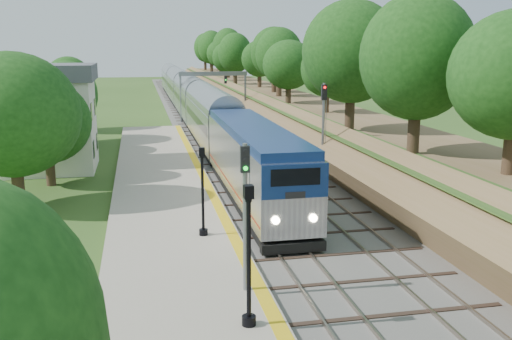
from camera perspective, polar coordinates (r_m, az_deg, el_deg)
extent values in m
cube|color=#4C4944|center=(76.16, -5.10, 5.32)|extent=(9.50, 170.00, 0.12)
cube|color=gray|center=(75.88, -7.15, 5.35)|extent=(0.08, 170.00, 0.16)
cube|color=gray|center=(76.01, -6.06, 5.39)|extent=(0.08, 170.00, 0.16)
cube|color=gray|center=(76.29, -4.14, 5.45)|extent=(0.08, 170.00, 0.16)
cube|color=gray|center=(76.49, -3.07, 5.48)|extent=(0.08, 170.00, 0.16)
cube|color=gray|center=(32.46, -8.78, -4.24)|extent=(6.40, 68.00, 0.38)
cube|color=gold|center=(32.65, -3.79, -3.66)|extent=(0.55, 68.00, 0.01)
cube|color=brown|center=(77.64, 1.91, 6.56)|extent=(9.00, 170.00, 3.00)
cube|color=brown|center=(76.84, -0.94, 6.36)|extent=(4.47, 170.00, 4.54)
cylinder|color=#332316|center=(30.49, 21.47, 1.92)|extent=(0.60, 0.60, 2.62)
sphere|color=#143C10|center=(30.09, 22.01, 8.60)|extent=(5.70, 5.70, 5.70)
cylinder|color=#332316|center=(77.06, 0.83, 8.62)|extent=(0.60, 0.60, 2.62)
sphere|color=#143C10|center=(76.91, 0.83, 11.27)|extent=(5.70, 5.70, 5.70)
cylinder|color=#332316|center=(126.29, -4.13, 10.07)|extent=(0.60, 0.60, 2.62)
sphere|color=#143C10|center=(126.19, -4.16, 11.69)|extent=(5.70, 5.70, 5.70)
cube|color=white|center=(46.10, -20.87, 4.11)|extent=(8.00, 6.00, 6.80)
cube|color=#4E5055|center=(45.75, -21.25, 9.07)|extent=(8.60, 6.60, 1.20)
cube|color=black|center=(44.10, -15.92, 2.00)|extent=(0.05, 1.10, 1.30)
cube|color=black|center=(47.64, -15.62, 2.76)|extent=(0.05, 1.10, 1.30)
cube|color=black|center=(43.70, -16.14, 5.61)|extent=(0.05, 1.10, 1.30)
cube|color=black|center=(47.27, -15.82, 6.11)|extent=(0.05, 1.10, 1.30)
cylinder|color=slate|center=(70.56, -7.52, 7.18)|extent=(0.24, 0.24, 6.20)
cylinder|color=slate|center=(71.58, -1.07, 7.36)|extent=(0.24, 0.24, 6.20)
cube|color=slate|center=(70.76, -4.31, 9.58)|extent=(8.40, 0.25, 0.50)
cube|color=black|center=(70.38, -6.33, 8.91)|extent=(0.30, 0.20, 0.90)
cube|color=black|center=(70.86, -3.07, 8.99)|extent=(0.30, 0.20, 0.90)
cylinder|color=#332316|center=(42.26, -18.80, 0.58)|extent=(0.60, 0.60, 2.45)
sphere|color=#143C10|center=(41.74, -19.11, 5.05)|extent=(5.32, 5.32, 5.32)
cylinder|color=#332316|center=(57.94, -16.93, 3.76)|extent=(0.60, 0.60, 2.45)
sphere|color=#143C10|center=(57.56, -17.14, 7.03)|extent=(5.32, 5.32, 5.32)
cube|color=black|center=(34.30, -0.22, -2.49)|extent=(2.80, 17.55, 0.61)
cube|color=#B7BAC1|center=(33.84, -0.22, 0.83)|extent=(3.05, 18.28, 3.45)
cube|color=navy|center=(33.50, -0.22, 4.10)|extent=(2.93, 17.55, 0.45)
cube|color=navy|center=(24.92, 3.94, -1.14)|extent=(3.02, 0.10, 1.52)
cube|color=black|center=(24.83, 3.98, -0.71)|extent=(2.23, 0.06, 0.76)
cube|color=maroon|center=(34.09, -0.22, -1.09)|extent=(3.07, 17.92, 0.10)
cube|color=#B7BAC1|center=(53.28, -4.46, 4.67)|extent=(3.05, 20.31, 3.96)
cube|color=#B7BAC1|center=(73.94, -6.52, 6.79)|extent=(3.05, 20.31, 3.96)
cube|color=#B7BAC1|center=(94.72, -7.69, 7.98)|extent=(3.05, 20.31, 3.96)
cube|color=#B7BAC1|center=(115.54, -8.43, 8.74)|extent=(3.05, 20.31, 3.96)
cylinder|color=black|center=(19.39, -0.71, -14.81)|extent=(0.47, 0.47, 0.32)
cylinder|color=black|center=(18.53, -0.73, -9.08)|extent=(0.15, 0.15, 4.16)
cube|color=black|center=(17.82, -0.75, -2.19)|extent=(0.31, 0.31, 0.43)
cube|color=silver|center=(17.82, -0.75, -2.19)|extent=(0.22, 0.22, 0.32)
cylinder|color=black|center=(27.91, -5.28, -6.20)|extent=(0.43, 0.43, 0.29)
cylinder|color=black|center=(27.37, -5.35, -2.44)|extent=(0.14, 0.14, 3.78)
cube|color=black|center=(26.91, -5.44, 1.85)|extent=(0.28, 0.28, 0.39)
cube|color=silver|center=(26.91, -5.44, 1.85)|extent=(0.20, 0.20, 0.29)
cylinder|color=slate|center=(20.98, -1.09, -4.87)|extent=(0.17, 0.17, 5.60)
cube|color=black|center=(20.43, -1.11, 1.09)|extent=(0.33, 0.21, 0.97)
cylinder|color=#0CE526|center=(20.31, -1.05, 1.02)|extent=(0.15, 0.06, 0.15)
cylinder|color=slate|center=(40.82, 6.73, 3.96)|extent=(0.19, 0.19, 6.69)
cube|color=black|center=(40.52, 6.82, 7.73)|extent=(0.37, 0.24, 1.08)
cylinder|color=#FF0C0C|center=(40.38, 6.89, 7.71)|extent=(0.17, 0.06, 0.17)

